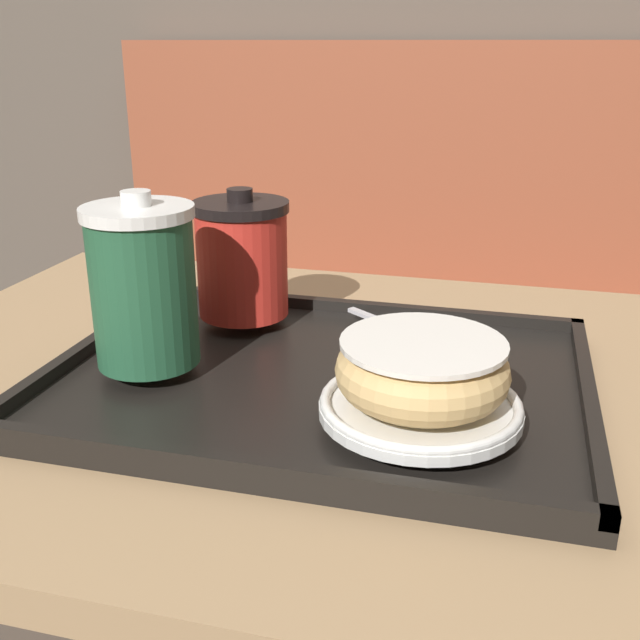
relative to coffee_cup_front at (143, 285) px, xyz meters
The scene contains 8 objects.
booth_bench 1.07m from the coffee_cup_front, 76.58° to the left, with size 1.58×0.44×1.00m.
cafe_table 0.29m from the coffee_cup_front, 30.15° to the left, with size 0.82×0.65×0.71m.
serving_tray 0.17m from the coffee_cup_front, 13.26° to the left, with size 0.46×0.35×0.02m.
coffee_cup_front is the anchor object (origin of this frame).
coffee_cup_rear 0.14m from the coffee_cup_front, 74.68° to the left, with size 0.10×0.10×0.13m.
plate_with_chocolate_donut 0.26m from the coffee_cup_front, ahead, with size 0.15×0.15×0.01m.
donut_chocolate_glazed 0.25m from the coffee_cup_front, ahead, with size 0.13×0.13×0.05m.
spoon 0.27m from the coffee_cup_front, 23.96° to the left, with size 0.14×0.10×0.01m.
Camera 1 is at (0.19, -0.61, 1.00)m, focal length 42.00 mm.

